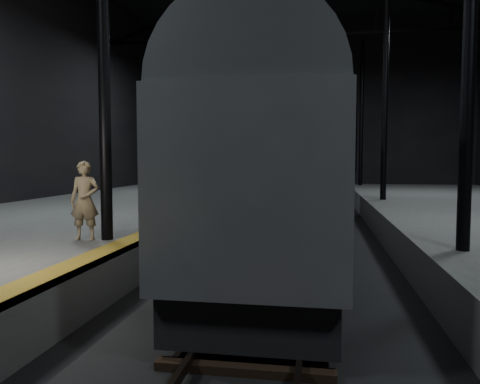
# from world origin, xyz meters

# --- Properties ---
(ground) EXTENTS (44.00, 44.00, 0.00)m
(ground) POSITION_xyz_m (0.00, 0.00, 0.00)
(ground) COLOR black
(ground) RESTS_ON ground
(platform_left) EXTENTS (9.00, 43.80, 1.00)m
(platform_left) POSITION_xyz_m (-7.50, 0.00, 0.50)
(platform_left) COLOR #4C4C4A
(platform_left) RESTS_ON ground
(tactile_strip) EXTENTS (0.50, 43.80, 0.01)m
(tactile_strip) POSITION_xyz_m (-3.25, 0.00, 1.00)
(tactile_strip) COLOR #845F18
(tactile_strip) RESTS_ON platform_left
(track) EXTENTS (2.40, 43.00, 0.24)m
(track) POSITION_xyz_m (0.00, 0.00, 0.07)
(track) COLOR #3F3328
(track) RESTS_ON ground
(train) EXTENTS (2.83, 18.85, 5.04)m
(train) POSITION_xyz_m (-0.00, 1.27, 2.81)
(train) COLOR #999CA0
(train) RESTS_ON ground
(woman) EXTENTS (0.71, 0.51, 1.79)m
(woman) POSITION_xyz_m (-4.26, -4.14, 1.89)
(woman) COLOR #8B7655
(woman) RESTS_ON platform_left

